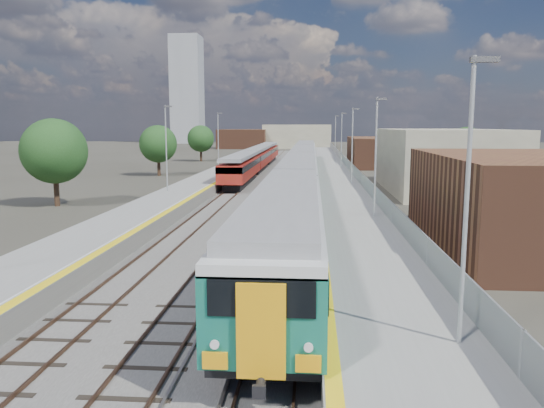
# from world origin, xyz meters

# --- Properties ---
(ground) EXTENTS (320.00, 320.00, 0.00)m
(ground) POSITION_xyz_m (0.00, 50.00, 0.00)
(ground) COLOR #47443A
(ground) RESTS_ON ground
(ballast_bed) EXTENTS (10.50, 155.00, 0.06)m
(ballast_bed) POSITION_xyz_m (-2.25, 52.50, 0.03)
(ballast_bed) COLOR #565451
(ballast_bed) RESTS_ON ground
(tracks) EXTENTS (8.96, 160.00, 0.17)m
(tracks) POSITION_xyz_m (-1.65, 54.18, 0.11)
(tracks) COLOR #4C3323
(tracks) RESTS_ON ground
(platform_right) EXTENTS (4.70, 155.00, 8.52)m
(platform_right) POSITION_xyz_m (5.28, 52.49, 0.54)
(platform_right) COLOR slate
(platform_right) RESTS_ON ground
(platform_left) EXTENTS (4.30, 155.00, 8.52)m
(platform_left) POSITION_xyz_m (-9.05, 52.49, 0.52)
(platform_left) COLOR slate
(platform_left) RESTS_ON ground
(buildings) EXTENTS (72.00, 185.50, 40.00)m
(buildings) POSITION_xyz_m (-18.12, 138.60, 10.70)
(buildings) COLOR brown
(buildings) RESTS_ON ground
(green_train) EXTENTS (3.09, 85.79, 3.40)m
(green_train) POSITION_xyz_m (1.50, 42.42, 2.39)
(green_train) COLOR black
(green_train) RESTS_ON ground
(red_train) EXTENTS (2.69, 54.71, 3.40)m
(red_train) POSITION_xyz_m (-5.50, 66.62, 2.01)
(red_train) COLOR black
(red_train) RESTS_ON ground
(tree_a) EXTENTS (5.45, 5.45, 7.39)m
(tree_a) POSITION_xyz_m (-18.95, 31.09, 4.65)
(tree_a) COLOR #382619
(tree_a) RESTS_ON ground
(tree_b) EXTENTS (5.04, 5.04, 6.84)m
(tree_b) POSITION_xyz_m (-18.14, 58.53, 4.30)
(tree_b) COLOR #382619
(tree_b) RESTS_ON ground
(tree_c) EXTENTS (5.03, 5.03, 6.82)m
(tree_c) POSITION_xyz_m (-18.53, 87.91, 4.29)
(tree_c) COLOR #382619
(tree_c) RESTS_ON ground
(tree_d) EXTENTS (4.87, 4.87, 6.60)m
(tree_d) POSITION_xyz_m (23.83, 63.49, 4.15)
(tree_d) COLOR #382619
(tree_d) RESTS_ON ground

